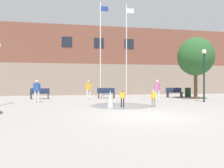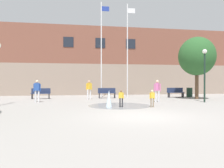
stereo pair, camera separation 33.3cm
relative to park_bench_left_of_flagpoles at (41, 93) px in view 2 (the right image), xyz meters
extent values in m
plane|color=gray|center=(5.71, -10.69, -0.48)|extent=(100.00, 100.00, 0.00)
cube|color=gray|center=(5.71, 7.77, 1.27)|extent=(36.00, 6.00, 3.49)
cube|color=brown|center=(5.71, 7.77, 5.14)|extent=(36.00, 6.00, 4.26)
cube|color=#1E232D|center=(2.21, 4.75, 5.36)|extent=(1.10, 0.06, 1.10)
cube|color=#1E232D|center=(5.71, 4.75, 5.36)|extent=(1.10, 0.06, 1.10)
cube|color=#1E232D|center=(9.21, 4.75, 5.36)|extent=(1.10, 0.06, 1.10)
cylinder|color=gray|center=(5.62, -6.46, -0.48)|extent=(3.84, 3.84, 0.01)
cone|color=silver|center=(4.86, -7.18, 0.01)|extent=(0.36, 0.36, 0.98)
cube|color=#28282D|center=(-0.70, -0.06, -0.26)|extent=(0.06, 0.40, 0.44)
cube|color=#28282D|center=(0.70, -0.06, -0.26)|extent=(0.06, 0.40, 0.44)
cube|color=#232D4C|center=(0.00, -0.06, -0.01)|extent=(1.60, 0.44, 0.05)
cube|color=#232D4C|center=(0.00, 0.14, 0.22)|extent=(1.60, 0.04, 0.42)
cube|color=#28282D|center=(5.06, -0.14, -0.26)|extent=(0.06, 0.40, 0.44)
cube|color=#28282D|center=(6.46, -0.14, -0.26)|extent=(0.06, 0.40, 0.44)
cube|color=#232D4C|center=(5.76, -0.14, -0.01)|extent=(1.60, 0.44, 0.05)
cube|color=#232D4C|center=(5.76, 0.06, 0.22)|extent=(1.60, 0.04, 0.42)
cube|color=#28282D|center=(11.60, -0.27, -0.26)|extent=(0.06, 0.40, 0.44)
cube|color=#28282D|center=(13.00, -0.27, -0.26)|extent=(0.06, 0.40, 0.44)
cube|color=#232D4C|center=(12.30, -0.27, -0.01)|extent=(1.60, 0.44, 0.05)
cube|color=#232D4C|center=(12.30, -0.07, 0.22)|extent=(1.60, 0.04, 0.42)
cylinder|color=silver|center=(8.67, -4.61, -0.06)|extent=(0.12, 0.12, 0.84)
cylinder|color=silver|center=(8.89, -4.61, -0.06)|extent=(0.12, 0.12, 0.84)
cube|color=pink|center=(8.78, -4.61, 0.63)|extent=(0.35, 0.39, 0.54)
sphere|color=beige|center=(8.78, -4.61, 1.01)|extent=(0.21, 0.21, 0.21)
cylinder|color=pink|center=(8.57, -4.61, 0.58)|extent=(0.08, 0.08, 0.55)
cylinder|color=pink|center=(8.99, -4.61, 0.58)|extent=(0.08, 0.08, 0.55)
cylinder|color=silver|center=(0.14, -3.35, -0.06)|extent=(0.12, 0.12, 0.84)
cylinder|color=silver|center=(0.36, -3.35, -0.06)|extent=(0.12, 0.12, 0.84)
cube|color=#284C9E|center=(0.25, -3.35, 0.63)|extent=(0.35, 0.21, 0.54)
sphere|color=beige|center=(0.25, -3.35, 1.01)|extent=(0.21, 0.21, 0.21)
cylinder|color=#284C9E|center=(0.04, -3.35, 0.58)|extent=(0.08, 0.08, 0.55)
cylinder|color=#284C9E|center=(0.46, -3.35, 0.58)|extent=(0.08, 0.08, 0.55)
cylinder|color=silver|center=(3.97, -1.22, -0.06)|extent=(0.12, 0.12, 0.84)
cylinder|color=silver|center=(4.19, -1.22, -0.06)|extent=(0.12, 0.12, 0.84)
cube|color=gold|center=(4.08, -1.22, 0.63)|extent=(0.37, 0.39, 0.54)
sphere|color=tan|center=(4.08, -1.22, 1.01)|extent=(0.21, 0.21, 0.21)
cylinder|color=gold|center=(3.87, -1.22, 0.58)|extent=(0.08, 0.08, 0.55)
cylinder|color=gold|center=(4.29, -1.22, 0.58)|extent=(0.08, 0.08, 0.55)
cylinder|color=#28282D|center=(5.49, -7.27, -0.22)|extent=(0.07, 0.07, 0.52)
cylinder|color=#28282D|center=(5.62, -7.27, -0.22)|extent=(0.07, 0.07, 0.52)
cube|color=gold|center=(5.55, -7.27, 0.21)|extent=(0.24, 0.21, 0.33)
sphere|color=brown|center=(5.55, -7.27, 0.44)|extent=(0.13, 0.13, 0.13)
cylinder|color=gold|center=(5.42, -7.27, 0.17)|extent=(0.05, 0.05, 0.34)
cylinder|color=gold|center=(5.68, -7.27, 0.17)|extent=(0.05, 0.05, 0.34)
cylinder|color=#89755B|center=(7.22, -7.66, -0.22)|extent=(0.07, 0.07, 0.52)
cylinder|color=#89755B|center=(7.35, -7.66, -0.22)|extent=(0.07, 0.07, 0.52)
cube|color=gold|center=(7.28, -7.66, 0.21)|extent=(0.22, 0.14, 0.33)
sphere|color=beige|center=(7.28, -7.66, 0.44)|extent=(0.13, 0.13, 0.13)
cylinder|color=gold|center=(7.15, -7.66, 0.17)|extent=(0.05, 0.05, 0.34)
cylinder|color=gold|center=(7.41, -7.66, 0.17)|extent=(0.05, 0.05, 0.34)
cylinder|color=silver|center=(5.35, 0.81, 4.00)|extent=(0.10, 0.10, 8.97)
cube|color=#233893|center=(5.75, 0.81, 7.86)|extent=(0.70, 0.02, 0.45)
cylinder|color=silver|center=(7.87, 0.81, 3.98)|extent=(0.10, 0.10, 8.92)
cube|color=silver|center=(8.27, 0.81, 7.82)|extent=(0.70, 0.02, 0.45)
cylinder|color=#192D23|center=(12.05, -5.31, 1.26)|extent=(0.12, 0.12, 3.47)
sphere|color=white|center=(12.05, -5.31, 3.15)|extent=(0.32, 0.32, 0.32)
cylinder|color=#193323|center=(13.86, 0.04, -0.03)|extent=(0.56, 0.56, 0.90)
cylinder|color=brown|center=(13.13, -2.48, 0.53)|extent=(0.30, 0.30, 2.01)
ellipsoid|color=#285628|center=(13.13, -2.48, 3.16)|extent=(3.07, 3.07, 3.26)
camera|label=1|loc=(2.63, -19.50, 0.95)|focal=35.00mm
camera|label=2|loc=(2.96, -19.56, 0.95)|focal=35.00mm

